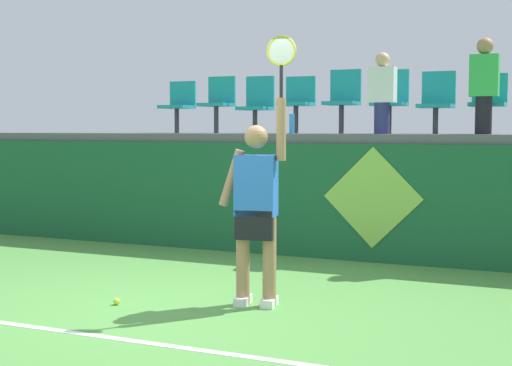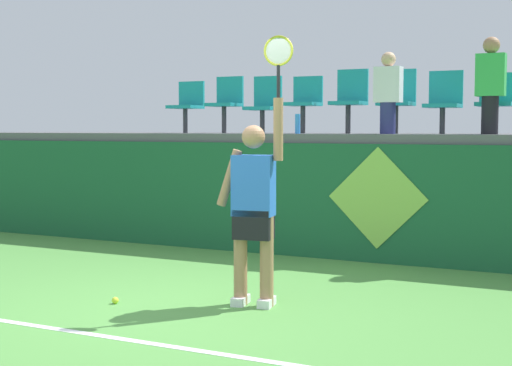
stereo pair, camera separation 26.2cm
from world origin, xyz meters
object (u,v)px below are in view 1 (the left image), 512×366
at_px(stadium_chair_2, 257,102).
at_px(spectator_0, 382,92).
at_px(tennis_ball, 117,301).
at_px(stadium_chair_5, 391,98).
at_px(stadium_chair_7, 488,100).
at_px(tennis_player, 257,205).
at_px(stadium_chair_0, 179,103).
at_px(stadium_chair_3, 298,100).
at_px(stadium_chair_6, 437,100).
at_px(stadium_chair_1, 218,101).
at_px(stadium_chair_4, 343,98).
at_px(water_bottle, 292,124).
at_px(spectator_1, 484,84).

relative_size(stadium_chair_2, spectator_0, 0.80).
xyz_separation_m(tennis_ball, stadium_chair_5, (1.63, 4.06, 2.05)).
relative_size(tennis_ball, stadium_chair_7, 0.08).
distance_m(tennis_player, stadium_chair_0, 4.67).
relative_size(stadium_chair_2, stadium_chair_3, 1.03).
distance_m(tennis_ball, stadium_chair_2, 4.55).
bearing_deg(stadium_chair_0, stadium_chair_6, 0.12).
distance_m(tennis_ball, stadium_chair_7, 5.37).
bearing_deg(stadium_chair_1, stadium_chair_3, -0.13).
xyz_separation_m(tennis_player, stadium_chair_4, (-0.26, 3.53, 1.14)).
height_order(stadium_chair_5, stadium_chair_6, stadium_chair_5).
bearing_deg(stadium_chair_0, stadium_chair_1, 0.25).
bearing_deg(stadium_chair_6, tennis_player, -106.04).
height_order(water_bottle, stadium_chair_4, stadium_chair_4).
xyz_separation_m(stadium_chair_3, stadium_chair_7, (2.60, 0.00, -0.03)).
xyz_separation_m(stadium_chair_0, stadium_chair_3, (1.93, 0.00, 0.02)).
distance_m(stadium_chair_0, stadium_chair_7, 4.53).
xyz_separation_m(tennis_ball, stadium_chair_4, (0.96, 4.06, 2.07)).
bearing_deg(stadium_chair_0, water_bottle, -16.44).
height_order(tennis_player, water_bottle, tennis_player).
bearing_deg(spectator_1, stadium_chair_5, 159.84).
bearing_deg(stadium_chair_1, tennis_ball, -76.59).
xyz_separation_m(stadium_chair_7, spectator_0, (-1.26, -0.45, 0.11)).
bearing_deg(tennis_player, stadium_chair_3, 104.80).
xyz_separation_m(stadium_chair_0, stadium_chair_7, (4.53, 0.00, -0.02)).
xyz_separation_m(stadium_chair_2, stadium_chair_6, (2.58, -0.00, -0.00)).
xyz_separation_m(stadium_chair_3, stadium_chair_5, (1.33, 0.01, 0.01)).
relative_size(tennis_player, stadium_chair_5, 2.92).
bearing_deg(stadium_chair_3, stadium_chair_0, -180.00).
distance_m(tennis_ball, spectator_0, 4.48).
height_order(tennis_ball, stadium_chair_4, stadium_chair_4).
bearing_deg(tennis_player, stadium_chair_4, 94.27).
bearing_deg(stadium_chair_2, stadium_chair_3, -0.84).
relative_size(water_bottle, stadium_chair_2, 0.32).
height_order(stadium_chair_6, spectator_0, spectator_0).
height_order(stadium_chair_2, stadium_chair_6, stadium_chair_2).
distance_m(stadium_chair_0, stadium_chair_5, 3.27).
height_order(stadium_chair_6, stadium_chair_7, stadium_chair_6).
bearing_deg(tennis_ball, tennis_player, 23.21).
bearing_deg(spectator_0, tennis_player, -97.41).
relative_size(tennis_ball, stadium_chair_5, 0.08).
distance_m(stadium_chair_2, stadium_chair_3, 0.63).
bearing_deg(stadium_chair_7, stadium_chair_2, 179.85).
distance_m(stadium_chair_0, stadium_chair_6, 3.88).
bearing_deg(stadium_chair_7, spectator_1, -90.00).
bearing_deg(stadium_chair_3, spectator_1, -9.97).
height_order(tennis_ball, stadium_chair_5, stadium_chair_5).
height_order(tennis_ball, stadium_chair_3, stadium_chair_3).
bearing_deg(stadium_chair_1, stadium_chair_6, 0.09).
distance_m(spectator_0, spectator_1, 1.27).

